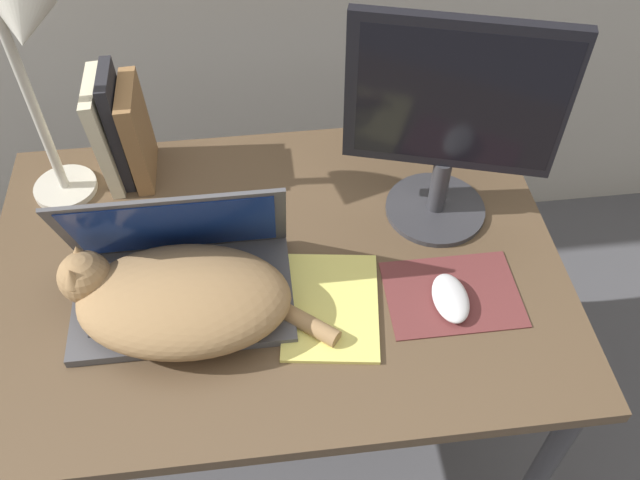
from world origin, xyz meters
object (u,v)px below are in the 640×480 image
Objects in this scene: laptop at (181,276)px; external_monitor at (452,120)px; cat at (177,298)px; desk_lamp at (32,63)px; book_row at (122,131)px; computer_mouse at (451,298)px; notepad at (331,306)px.

external_monitor reaches higher than laptop.
cat is at bearing -93.06° from laptop.
laptop is 0.90× the size of external_monitor.
cat is at bearing -57.13° from desk_lamp.
cat is at bearing -74.29° from book_row.
book_row is at bearing 144.70° from computer_mouse.
laptop is 0.36m from book_row.
computer_mouse reaches higher than notepad.
cat is 1.88× the size of book_row.
laptop reaches higher than notepad.
laptop is 0.56m from external_monitor.
computer_mouse is (0.49, -0.03, -0.04)m from cat.
cat is 0.58m from external_monitor.
desk_lamp is at bearing 128.69° from laptop.
book_row is at bearing 163.07° from external_monitor.
laptop is at bearing -51.31° from desk_lamp.
laptop is 3.58× the size of computer_mouse.
laptop is 0.81× the size of desk_lamp.
desk_lamp is (-0.70, 0.36, 0.31)m from computer_mouse.
book_row is (-0.11, 0.34, 0.07)m from laptop.
notepad is at bearing -1.99° from cat.
external_monitor reaches higher than computer_mouse.
laptop is 0.49m from computer_mouse.
external_monitor reaches higher than notepad.
laptop is at bearing 169.84° from computer_mouse.
desk_lamp reaches higher than notepad.
laptop is at bearing 165.47° from notepad.
book_row is 0.25m from desk_lamp.
cat is 0.48m from desk_lamp.
desk_lamp is at bearing 122.87° from cat.
desk_lamp reaches higher than laptop.
laptop is 0.28m from notepad.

